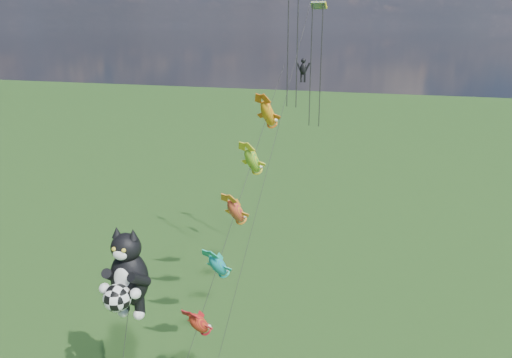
# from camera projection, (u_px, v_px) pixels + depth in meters

# --- Properties ---
(cat_kite_rig) EXTENTS (2.38, 4.02, 11.80)m
(cat_kite_rig) POSITION_uv_depth(u_px,v_px,m) (127.00, 276.00, 26.14)
(cat_kite_rig) COLOR brown
(cat_kite_rig) RESTS_ON ground
(fish_windsock_rig) EXTENTS (3.20, 15.71, 19.24)m
(fish_windsock_rig) POSITION_uv_depth(u_px,v_px,m) (236.00, 212.00, 30.56)
(fish_windsock_rig) COLOR brown
(fish_windsock_rig) RESTS_ON ground
(parafoil_rig) EXTENTS (3.85, 17.38, 26.03)m
(parafoil_rig) POSITION_uv_depth(u_px,v_px,m) (303.00, 62.00, 37.32)
(parafoil_rig) COLOR brown
(parafoil_rig) RESTS_ON ground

